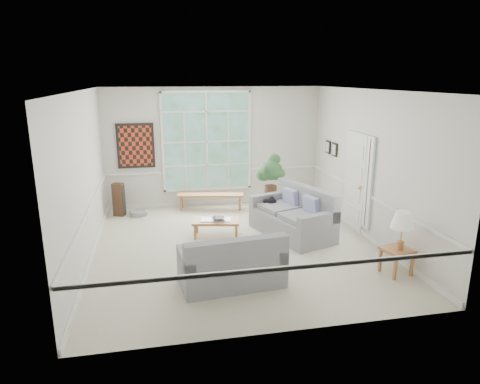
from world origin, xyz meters
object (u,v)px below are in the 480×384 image
Objects in this scene: end_table at (272,204)px; side_table at (396,261)px; loveseat_front at (231,258)px; loveseat_right at (292,212)px; coffee_table at (216,228)px.

end_table is 3.77m from side_table.
side_table is at bearing -9.74° from loveseat_front.
loveseat_front is 3.58× the size of side_table.
loveseat_front is 3.77m from end_table.
loveseat_right is 1.50m from end_table.
side_table is (2.79, -0.19, -0.21)m from loveseat_front.
side_table is (1.16, -3.59, -0.01)m from end_table.
coffee_table is at bearing 152.38° from loveseat_right.
loveseat_front is 3.47× the size of end_table.
loveseat_right is at bearing 2.63° from coffee_table.
loveseat_right is 1.62m from coffee_table.
loveseat_right is 2.42m from side_table.
side_table is at bearing -80.09° from loveseat_right.
end_table reaches higher than side_table.
coffee_table is (0.07, 2.16, -0.26)m from loveseat_front.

